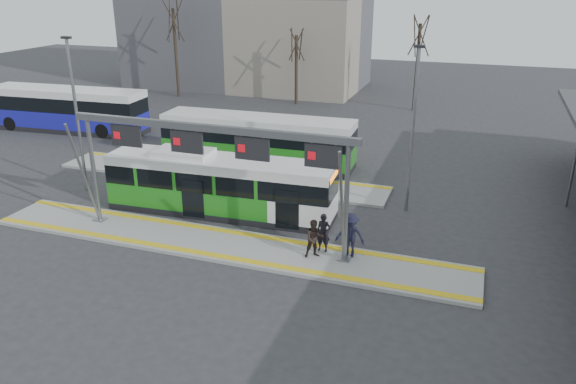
% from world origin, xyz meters
% --- Properties ---
extents(ground, '(120.00, 120.00, 0.00)m').
position_xyz_m(ground, '(0.00, 0.00, 0.00)').
color(ground, '#2D2D30').
rests_on(ground, ground).
extents(platform_main, '(22.00, 3.00, 0.15)m').
position_xyz_m(platform_main, '(0.00, 0.00, 0.07)').
color(platform_main, gray).
rests_on(platform_main, ground).
extents(platform_second, '(20.00, 3.00, 0.15)m').
position_xyz_m(platform_second, '(-4.00, 8.00, 0.07)').
color(platform_second, gray).
rests_on(platform_second, ground).
extents(tactile_main, '(22.00, 2.65, 0.02)m').
position_xyz_m(tactile_main, '(0.00, 0.00, 0.16)').
color(tactile_main, yellow).
rests_on(tactile_main, platform_main).
extents(tactile_second, '(20.00, 0.35, 0.02)m').
position_xyz_m(tactile_second, '(-4.00, 9.15, 0.16)').
color(tactile_second, yellow).
rests_on(tactile_second, platform_second).
extents(gantry, '(13.00, 1.68, 5.20)m').
position_xyz_m(gantry, '(-0.35, 0.25, 4.30)').
color(gantry, slate).
rests_on(gantry, platform_main).
extents(hero_bus, '(11.43, 2.98, 3.11)m').
position_xyz_m(hero_bus, '(-1.58, 3.35, 1.43)').
color(hero_bus, black).
rests_on(hero_bus, ground).
extents(bg_bus_green, '(12.10, 2.95, 3.01)m').
position_xyz_m(bg_bus_green, '(-2.78, 11.17, 1.49)').
color(bg_bus_green, black).
rests_on(bg_bus_green, ground).
extents(bg_bus_blue, '(12.40, 3.52, 3.20)m').
position_xyz_m(bg_bus_blue, '(-19.43, 13.92, 1.58)').
color(bg_bus_blue, black).
rests_on(bg_bus_blue, ground).
extents(passenger_a, '(0.61, 0.41, 1.67)m').
position_xyz_m(passenger_a, '(4.46, 0.77, 0.98)').
color(passenger_a, black).
rests_on(passenger_a, platform_main).
extents(passenger_b, '(1.01, 0.95, 1.64)m').
position_xyz_m(passenger_b, '(4.26, 0.13, 0.97)').
color(passenger_b, black).
rests_on(passenger_b, platform_main).
extents(passenger_c, '(1.26, 0.75, 1.91)m').
position_xyz_m(passenger_c, '(5.63, 0.68, 1.11)').
color(passenger_c, black).
rests_on(passenger_c, platform_main).
extents(tree_left, '(1.40, 1.40, 6.95)m').
position_xyz_m(tree_left, '(-6.12, 28.57, 5.27)').
color(tree_left, '#382B21').
rests_on(tree_left, ground).
extents(tree_mid, '(1.40, 1.40, 8.30)m').
position_xyz_m(tree_mid, '(4.43, 29.55, 6.30)').
color(tree_mid, '#382B21').
rests_on(tree_mid, ground).
extents(tree_far, '(1.40, 1.40, 9.30)m').
position_xyz_m(tree_far, '(-18.02, 28.00, 7.05)').
color(tree_far, '#382B21').
rests_on(tree_far, ground).
extents(lamp_west, '(0.50, 0.25, 8.24)m').
position_xyz_m(lamp_west, '(-9.94, 3.73, 4.36)').
color(lamp_west, slate).
rests_on(lamp_west, ground).
extents(lamp_east, '(0.50, 0.25, 8.14)m').
position_xyz_m(lamp_east, '(7.11, 6.72, 4.31)').
color(lamp_east, slate).
rests_on(lamp_east, ground).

